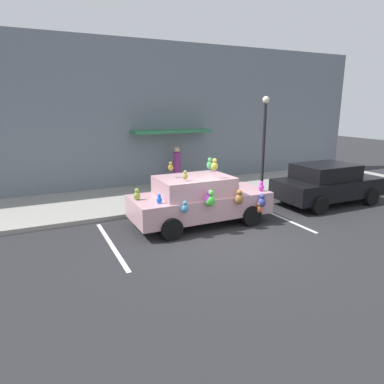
{
  "coord_description": "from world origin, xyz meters",
  "views": [
    {
      "loc": [
        -4.75,
        -7.85,
        3.71
      ],
      "look_at": [
        0.04,
        2.11,
        0.9
      ],
      "focal_mm": 32.26,
      "sensor_mm": 36.0,
      "label": 1
    }
  ],
  "objects_px": {
    "plush_covered_car": "(199,200)",
    "parked_sedan_behind": "(327,183)",
    "street_lamp_post": "(264,135)",
    "teddy_bear_on_sidewalk": "(199,192)",
    "pedestrian_near_shopfront": "(177,167)"
  },
  "relations": [
    {
      "from": "plush_covered_car",
      "to": "parked_sedan_behind",
      "type": "distance_m",
      "value": 5.45
    },
    {
      "from": "street_lamp_post",
      "to": "teddy_bear_on_sidewalk",
      "type": "bearing_deg",
      "value": 176.78
    },
    {
      "from": "parked_sedan_behind",
      "to": "pedestrian_near_shopfront",
      "type": "relative_size",
      "value": 2.43
    },
    {
      "from": "plush_covered_car",
      "to": "street_lamp_post",
      "type": "xyz_separation_m",
      "value": [
        3.94,
        2.01,
        1.73
      ]
    },
    {
      "from": "parked_sedan_behind",
      "to": "street_lamp_post",
      "type": "distance_m",
      "value": 3.08
    },
    {
      "from": "teddy_bear_on_sidewalk",
      "to": "plush_covered_car",
      "type": "bearing_deg",
      "value": -116.94
    },
    {
      "from": "plush_covered_car",
      "to": "pedestrian_near_shopfront",
      "type": "distance_m",
      "value": 4.98
    },
    {
      "from": "parked_sedan_behind",
      "to": "pedestrian_near_shopfront",
      "type": "bearing_deg",
      "value": 130.56
    },
    {
      "from": "teddy_bear_on_sidewalk",
      "to": "parked_sedan_behind",
      "type": "bearing_deg",
      "value": -26.9
    },
    {
      "from": "plush_covered_car",
      "to": "street_lamp_post",
      "type": "bearing_deg",
      "value": 26.98
    },
    {
      "from": "street_lamp_post",
      "to": "pedestrian_near_shopfront",
      "type": "relative_size",
      "value": 2.24
    },
    {
      "from": "teddy_bear_on_sidewalk",
      "to": "pedestrian_near_shopfront",
      "type": "relative_size",
      "value": 0.34
    },
    {
      "from": "plush_covered_car",
      "to": "pedestrian_near_shopfront",
      "type": "bearing_deg",
      "value": 74.74
    },
    {
      "from": "pedestrian_near_shopfront",
      "to": "parked_sedan_behind",
      "type": "bearing_deg",
      "value": -49.44
    },
    {
      "from": "parked_sedan_behind",
      "to": "teddy_bear_on_sidewalk",
      "type": "relative_size",
      "value": 7.22
    }
  ]
}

